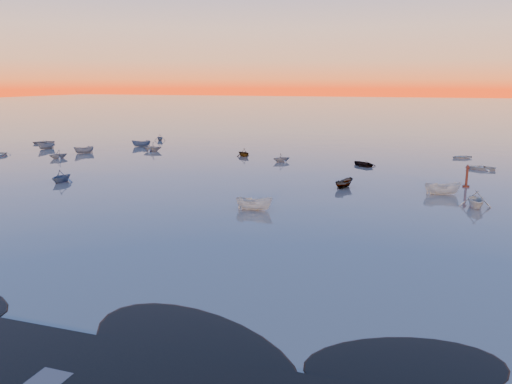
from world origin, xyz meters
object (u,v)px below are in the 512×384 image
at_px(boat_near_left, 1,156).
at_px(channel_marker, 467,178).
at_px(boat_near_center, 254,210).
at_px(boat_near_right, 475,207).

xyz_separation_m(boat_near_left, channel_marker, (75.59, -2.52, 1.16)).
height_order(boat_near_center, boat_near_right, boat_near_right).
distance_m(boat_near_left, boat_near_right, 76.89).
height_order(boat_near_left, channel_marker, channel_marker).
height_order(boat_near_center, channel_marker, channel_marker).
xyz_separation_m(boat_near_center, channel_marker, (21.39, 18.99, 1.16)).
height_order(boat_near_right, channel_marker, channel_marker).
bearing_deg(boat_near_right, boat_near_center, 15.36).
xyz_separation_m(boat_near_left, boat_near_right, (75.74, -13.22, 0.00)).
relative_size(boat_near_left, channel_marker, 1.32).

